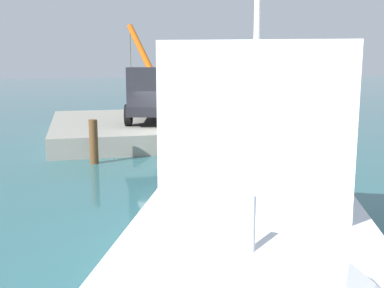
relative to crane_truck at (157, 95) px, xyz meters
name	(u,v)px	position (x,y,z in m)	size (l,w,h in m)	color
ground	(168,150)	(3.24, -0.11, -2.16)	(200.00, 200.00, 0.00)	#2D6066
dock	(151,127)	(-1.13, -0.11, -1.73)	(10.81, 9.92, 0.85)	gray
crane_truck	(157,95)	(0.00, 0.00, 0.00)	(10.18, 4.07, 5.26)	black
dock_worker	(207,106)	(1.76, 2.07, -0.42)	(0.34, 0.34, 1.75)	#303030
salvaged_car	(210,145)	(5.68, 1.07, -1.54)	(4.27, 3.04, 3.62)	silver
moored_yacht	(251,275)	(16.79, -1.64, -1.36)	(11.28, 7.19, 6.49)	white
piling_near	(94,142)	(5.13, -3.30, -1.33)	(0.32, 0.32, 1.65)	brown
piling_mid	(174,140)	(4.88, -0.19, -1.44)	(0.35, 0.35, 1.44)	#4D492B
piling_far	(248,135)	(4.93, 2.89, -1.36)	(0.30, 0.30, 1.59)	brown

